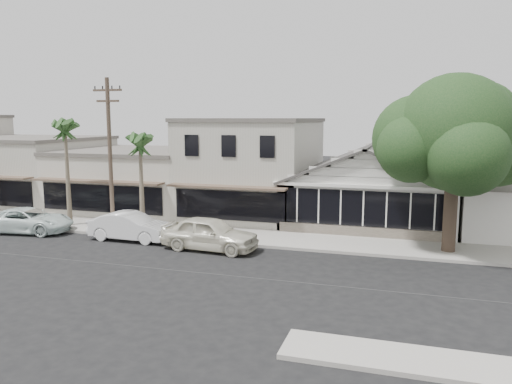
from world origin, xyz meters
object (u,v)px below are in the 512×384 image
(utility_pole, at_px, (110,153))
(shade_tree, at_px, (453,136))
(car_1, at_px, (131,226))
(car_2, at_px, (28,220))
(car_0, at_px, (210,233))

(utility_pole, height_order, shade_tree, utility_pole)
(car_1, bearing_deg, shade_tree, -80.57)
(utility_pole, bearing_deg, car_1, -26.51)
(car_2, bearing_deg, utility_pole, -87.64)
(utility_pole, height_order, car_1, utility_pole)
(car_0, relative_size, car_2, 0.97)
(utility_pole, xyz_separation_m, car_1, (1.67, -0.83, -4.01))
(utility_pole, height_order, car_2, utility_pole)
(car_0, height_order, shade_tree, shade_tree)
(utility_pole, xyz_separation_m, car_0, (6.67, -1.46, -3.92))
(car_2, bearing_deg, car_1, -97.02)
(car_0, height_order, car_2, car_0)
(car_0, bearing_deg, shade_tree, -70.95)
(car_0, bearing_deg, car_1, 87.10)
(utility_pole, relative_size, car_1, 1.90)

